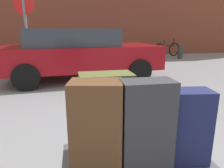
% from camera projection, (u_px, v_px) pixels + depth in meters
% --- Properties ---
extents(suitcase_brown_front_left, '(0.41, 0.32, 0.70)m').
position_uv_depth(suitcase_brown_front_left, '(96.00, 127.00, 1.53)').
color(suitcase_brown_front_left, '#51331E').
rests_on(suitcase_brown_front_left, luggage_cart).
extents(suitcase_navy_rear_right, '(0.39, 0.25, 0.60)m').
position_uv_depth(suitcase_navy_rear_right, '(185.00, 127.00, 1.65)').
color(suitcase_navy_rear_right, '#191E47').
rests_on(suitcase_navy_rear_right, luggage_cart).
extents(suitcase_olive_center, '(0.45, 0.26, 0.70)m').
position_uv_depth(suitcase_olive_center, '(106.00, 114.00, 1.77)').
color(suitcase_olive_center, '#4C5128').
rests_on(suitcase_olive_center, luggage_cart).
extents(suitcase_charcoal_stacked_top, '(0.38, 0.22, 0.71)m').
position_uv_depth(suitcase_charcoal_stacked_top, '(146.00, 127.00, 1.53)').
color(suitcase_charcoal_stacked_top, '#2D2D33').
rests_on(suitcase_charcoal_stacked_top, luggage_cart).
extents(parked_car, '(4.45, 2.24, 1.42)m').
position_uv_depth(parked_car, '(79.00, 53.00, 5.86)').
color(parked_car, maroon).
rests_on(parked_car, ground_plane).
extents(bicycle_leaning, '(1.69, 0.60, 0.96)m').
position_uv_depth(bicycle_leaning, '(167.00, 49.00, 11.06)').
color(bicycle_leaning, black).
rests_on(bicycle_leaning, ground_plane).
extents(bollard_kerb_near, '(0.24, 0.24, 0.66)m').
position_uv_depth(bollard_kerb_near, '(132.00, 53.00, 9.83)').
color(bollard_kerb_near, '#383838').
rests_on(bollard_kerb_near, ground_plane).
extents(bollard_kerb_mid, '(0.24, 0.24, 0.66)m').
position_uv_depth(bollard_kerb_mid, '(163.00, 52.00, 10.10)').
color(bollard_kerb_mid, '#383838').
rests_on(bollard_kerb_mid, ground_plane).
extents(bollard_kerb_far, '(0.24, 0.24, 0.66)m').
position_uv_depth(bollard_kerb_far, '(180.00, 52.00, 10.25)').
color(bollard_kerb_far, '#383838').
rests_on(bollard_kerb_far, ground_plane).
extents(no_parking_sign, '(0.49, 0.14, 2.24)m').
position_uv_depth(no_parking_sign, '(26.00, 30.00, 5.16)').
color(no_parking_sign, slate).
rests_on(no_parking_sign, ground_plane).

